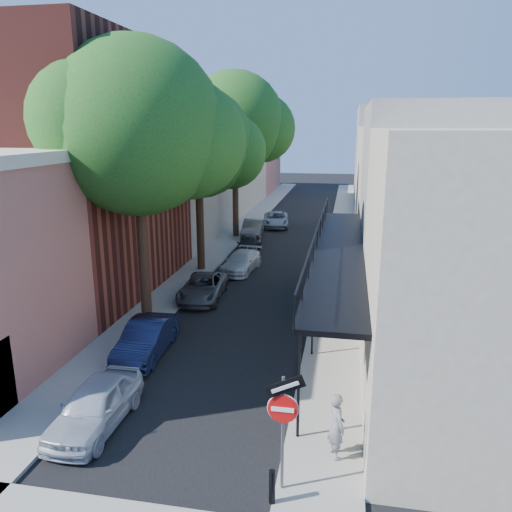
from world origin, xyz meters
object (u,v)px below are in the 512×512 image
at_px(oak_far, 242,123).
at_px(parked_car_g, 276,219).
at_px(oak_mid, 206,145).
at_px(parked_car_f, 253,229).
at_px(bollard, 272,487).
at_px(parked_car_a, 95,405).
at_px(parked_car_c, 203,287).
at_px(oak_near, 150,131).
at_px(parked_car_b, 146,339).
at_px(sign_post, 283,413).
at_px(pedestrian, 337,426).
at_px(parked_car_d, 241,262).
at_px(parked_car_e, 249,244).

distance_m(oak_far, parked_car_g, 8.98).
distance_m(oak_mid, oak_far, 9.12).
bearing_deg(parked_car_f, bollard, -83.22).
relative_size(parked_car_a, parked_car_c, 0.91).
bearing_deg(oak_near, parked_car_c, 71.38).
bearing_deg(parked_car_b, parked_car_c, 85.07).
bearing_deg(sign_post, oak_mid, 110.86).
bearing_deg(parked_car_c, bollard, -71.23).
bearing_deg(pedestrian, parked_car_f, -9.28).
bearing_deg(parked_car_a, parked_car_g, 88.79).
bearing_deg(oak_far, parked_car_d, -78.41).
xyz_separation_m(sign_post, parked_car_d, (-4.66, 17.25, -1.47)).
bearing_deg(parked_car_e, parked_car_a, -95.13).
distance_m(oak_far, parked_car_a, 25.81).
xyz_separation_m(oak_near, parked_car_f, (0.83, 16.82, -7.22)).
distance_m(oak_mid, parked_car_e, 7.85).
bearing_deg(parked_car_e, parked_car_b, -96.74).
xyz_separation_m(sign_post, parked_car_g, (-4.61, 30.57, -1.43)).
relative_size(bollard, parked_car_f, 0.20).
distance_m(oak_near, parked_car_g, 22.58).
bearing_deg(parked_car_f, sign_post, -82.68).
bearing_deg(oak_far, parked_car_a, -87.42).
height_order(bollard, oak_far, oak_far).
relative_size(bollard, parked_car_g, 0.18).
relative_size(parked_car_b, parked_car_e, 1.08).
xyz_separation_m(parked_car_d, pedestrian, (5.81, -15.86, 0.41)).
xyz_separation_m(oak_near, parked_car_d, (1.87, 7.97, -7.31)).
bearing_deg(parked_car_f, parked_car_a, -94.30).
height_order(oak_near, parked_car_e, oak_near).
distance_m(parked_car_e, parked_car_f, 4.67).
xyz_separation_m(oak_near, oak_mid, (-0.05, 7.97, -0.82)).
bearing_deg(parked_car_a, sign_post, -16.68).
bearing_deg(parked_car_b, pedestrian, -36.70).
distance_m(parked_car_a, parked_car_c, 10.71).
relative_size(parked_car_c, parked_car_f, 1.03).
bearing_deg(sign_post, parked_car_f, 102.30).
distance_m(parked_car_b, parked_car_c, 6.28).
relative_size(oak_far, parked_car_b, 3.07).
bearing_deg(bollard, parked_car_a, 157.90).
height_order(sign_post, parked_car_e, sign_post).
xyz_separation_m(oak_far, parked_car_c, (1.02, -13.93, -7.69)).
xyz_separation_m(parked_car_b, pedestrian, (6.91, -4.70, 0.33)).
height_order(parked_car_c, parked_car_f, parked_car_f).
bearing_deg(bollard, oak_far, 103.35).
relative_size(oak_mid, parked_car_c, 2.49).
bearing_deg(parked_car_b, parked_car_d, 81.91).
xyz_separation_m(parked_car_a, parked_car_e, (0.33, 19.83, -0.03)).
bearing_deg(pedestrian, oak_far, -7.64).
bearing_deg(parked_car_a, parked_car_f, 91.05).
height_order(bollard, parked_car_a, parked_car_a).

